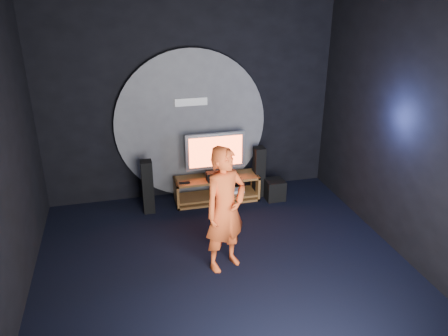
# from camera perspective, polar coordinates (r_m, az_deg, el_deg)

# --- Properties ---
(floor) EXTENTS (5.00, 5.00, 0.00)m
(floor) POSITION_cam_1_polar(r_m,az_deg,el_deg) (6.00, 0.28, -13.39)
(floor) COLOR black
(floor) RESTS_ON ground
(back_wall) EXTENTS (5.00, 0.04, 3.50)m
(back_wall) POSITION_cam_1_polar(r_m,az_deg,el_deg) (7.49, -4.48, 9.03)
(back_wall) COLOR black
(back_wall) RESTS_ON ground
(front_wall) EXTENTS (5.00, 0.04, 3.50)m
(front_wall) POSITION_cam_1_polar(r_m,az_deg,el_deg) (3.08, 12.27, -13.88)
(front_wall) COLOR black
(front_wall) RESTS_ON ground
(right_wall) EXTENTS (0.04, 5.00, 3.50)m
(right_wall) POSITION_cam_1_polar(r_m,az_deg,el_deg) (6.23, 23.28, 4.22)
(right_wall) COLOR black
(right_wall) RESTS_ON ground
(wall_disc_panel) EXTENTS (2.60, 0.11, 2.60)m
(wall_disc_panel) POSITION_cam_1_polar(r_m,az_deg,el_deg) (7.56, -4.30, 5.64)
(wall_disc_panel) COLOR #515156
(wall_disc_panel) RESTS_ON ground
(media_console) EXTENTS (1.46, 0.45, 0.45)m
(media_console) POSITION_cam_1_polar(r_m,az_deg,el_deg) (7.68, -0.92, -2.92)
(media_console) COLOR #9B6430
(media_console) RESTS_ON ground
(tv) EXTENTS (1.03, 0.22, 0.78)m
(tv) POSITION_cam_1_polar(r_m,az_deg,el_deg) (7.46, -1.12, 2.00)
(tv) COLOR silver
(tv) RESTS_ON media_console
(center_speaker) EXTENTS (0.40, 0.15, 0.15)m
(center_speaker) POSITION_cam_1_polar(r_m,az_deg,el_deg) (7.43, -0.77, -1.04)
(center_speaker) COLOR black
(center_speaker) RESTS_ON media_console
(remote) EXTENTS (0.18, 0.05, 0.02)m
(remote) POSITION_cam_1_polar(r_m,az_deg,el_deg) (7.36, -5.17, -1.94)
(remote) COLOR black
(remote) RESTS_ON media_console
(tower_speaker_left) EXTENTS (0.18, 0.20, 0.91)m
(tower_speaker_left) POSITION_cam_1_polar(r_m,az_deg,el_deg) (7.30, -9.93, -2.44)
(tower_speaker_left) COLOR black
(tower_speaker_left) RESTS_ON ground
(tower_speaker_right) EXTENTS (0.18, 0.20, 0.91)m
(tower_speaker_right) POSITION_cam_1_polar(r_m,az_deg,el_deg) (7.78, 4.58, -0.49)
(tower_speaker_right) COLOR black
(tower_speaker_right) RESTS_ON ground
(subwoofer) EXTENTS (0.33, 0.33, 0.36)m
(subwoofer) POSITION_cam_1_polar(r_m,az_deg,el_deg) (7.79, 6.62, -2.80)
(subwoofer) COLOR black
(subwoofer) RESTS_ON ground
(player) EXTENTS (0.74, 0.63, 1.72)m
(player) POSITION_cam_1_polar(r_m,az_deg,el_deg) (5.66, 0.16, -5.47)
(player) COLOR #DD4D1E
(player) RESTS_ON ground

